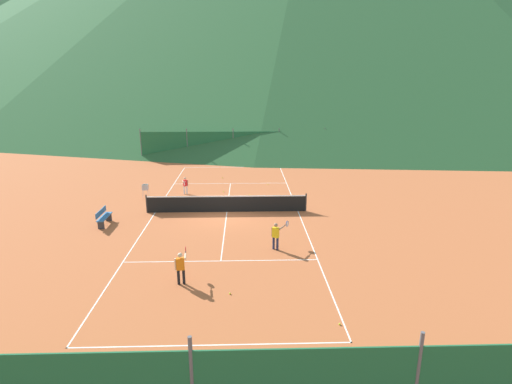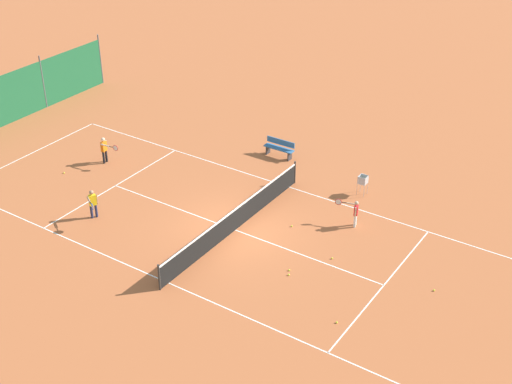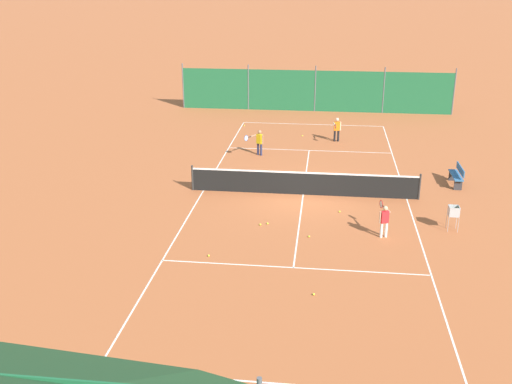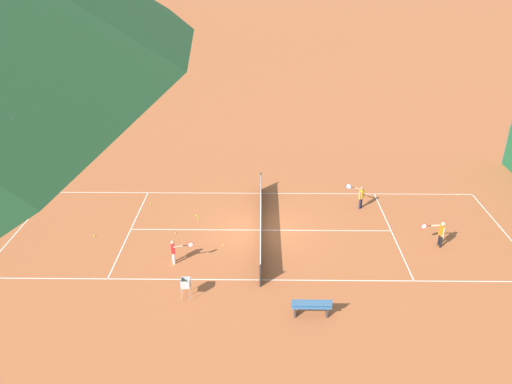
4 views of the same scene
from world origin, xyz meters
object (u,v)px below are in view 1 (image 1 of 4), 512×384
object	(u,v)px
tennis_ball_by_net_left	(224,192)
tennis_ball_far_corner	(250,195)
courtside_bench	(104,217)
tennis_ball_alley_left	(205,202)
tennis_net	(227,204)
tennis_ball_mid_court	(340,324)
player_far_baseline	(181,265)
tennis_ball_alley_right	(246,195)
player_near_service	(276,234)
ball_hopper	(145,188)
tennis_ball_by_net_right	(230,294)
tennis_ball_service_box	(222,178)
player_near_baseline	(185,184)
tennis_ball_near_corner	(268,184)
alpine_chalet	(186,90)

from	to	relation	value
tennis_ball_by_net_left	tennis_ball_far_corner	bearing A→B (deg)	-24.73
tennis_ball_far_corner	courtside_bench	distance (m)	9.33
tennis_ball_far_corner	tennis_ball_alley_left	bearing A→B (deg)	-150.79
tennis_net	tennis_ball_mid_court	xyz separation A→B (m)	(3.95, -11.04, -0.47)
player_far_baseline	tennis_ball_by_net_left	size ratio (longest dim) A/B	19.20
tennis_ball_far_corner	tennis_ball_alley_right	bearing A→B (deg)	-152.31
tennis_ball_mid_court	tennis_ball_by_net_left	bearing A→B (deg)	105.98
player_near_service	ball_hopper	xyz separation A→B (m)	(-7.72, 8.18, -0.07)
player_near_service	tennis_ball_alley_left	xyz separation A→B (m)	(-3.86, 7.00, -0.70)
tennis_ball_mid_court	player_far_baseline	bearing A→B (deg)	152.39
tennis_ball_far_corner	tennis_ball_alley_left	size ratio (longest dim) A/B	1.00
tennis_ball_by_net_right	tennis_ball_service_box	distance (m)	17.13
player_near_baseline	tennis_ball_alley_left	bearing A→B (deg)	-54.32
tennis_ball_alley_left	tennis_ball_far_corner	bearing A→B (deg)	29.21
tennis_ball_by_net_left	tennis_ball_mid_court	size ratio (longest dim) A/B	1.00
tennis_ball_near_corner	courtside_bench	size ratio (longest dim) A/B	0.04
tennis_ball_mid_court	ball_hopper	xyz separation A→B (m)	(-9.25, 13.96, 0.63)
player_near_service	tennis_ball_alley_left	bearing A→B (deg)	118.88
alpine_chalet	tennis_net	bearing A→B (deg)	-79.00
tennis_ball_alley_right	player_near_service	bearing A→B (deg)	-81.25
player_far_baseline	courtside_bench	world-z (taller)	player_far_baseline
tennis_ball_by_net_left	ball_hopper	xyz separation A→B (m)	(-4.91, -1.21, 0.63)
tennis_ball_by_net_right	tennis_ball_by_net_left	world-z (taller)	same
tennis_ball_service_box	tennis_ball_alley_right	bearing A→B (deg)	-69.61
tennis_ball_alley_right	courtside_bench	bearing A→B (deg)	-145.69
player_near_baseline	ball_hopper	size ratio (longest dim) A/B	1.28
tennis_ball_by_net_left	player_near_service	bearing A→B (deg)	-73.34
tennis_ball_near_corner	tennis_ball_by_net_left	size ratio (longest dim) A/B	1.00
ball_hopper	alpine_chalet	size ratio (longest dim) A/B	0.07
tennis_ball_near_corner	tennis_ball_mid_court	distance (m)	17.05
player_near_service	tennis_ball_far_corner	distance (m)	8.67
tennis_ball_alley_right	courtside_bench	distance (m)	9.05
player_near_service	tennis_ball_alley_left	world-z (taller)	player_near_service
tennis_ball_alley_left	tennis_ball_by_net_left	bearing A→B (deg)	66.12
tennis_ball_near_corner	alpine_chalet	size ratio (longest dim) A/B	0.01
tennis_net	player_near_service	world-z (taller)	player_near_service
tennis_ball_by_net_left	tennis_ball_mid_court	world-z (taller)	same
ball_hopper	courtside_bench	distance (m)	4.95
tennis_ball_far_corner	tennis_ball_alley_left	distance (m)	3.22
player_far_baseline	tennis_ball_alley_right	distance (m)	11.73
tennis_net	tennis_ball_by_net_left	bearing A→B (deg)	95.36
courtside_bench	alpine_chalet	bearing A→B (deg)	91.03
player_near_baseline	tennis_ball_by_net_left	xyz separation A→B (m)	(2.49, 0.38, -0.63)
tennis_ball_by_net_right	tennis_ball_alley_left	size ratio (longest dim) A/B	1.00
tennis_net	ball_hopper	distance (m)	6.05
tennis_ball_near_corner	tennis_ball_service_box	size ratio (longest dim) A/B	1.00
tennis_ball_near_corner	alpine_chalet	xyz separation A→B (m)	(-9.74, 30.22, 5.79)
tennis_ball_near_corner	player_far_baseline	bearing A→B (deg)	-105.97
tennis_ball_by_net_left	courtside_bench	size ratio (longest dim) A/B	0.04
player_far_baseline	alpine_chalet	xyz separation A→B (m)	(-5.67, 44.45, 5.08)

